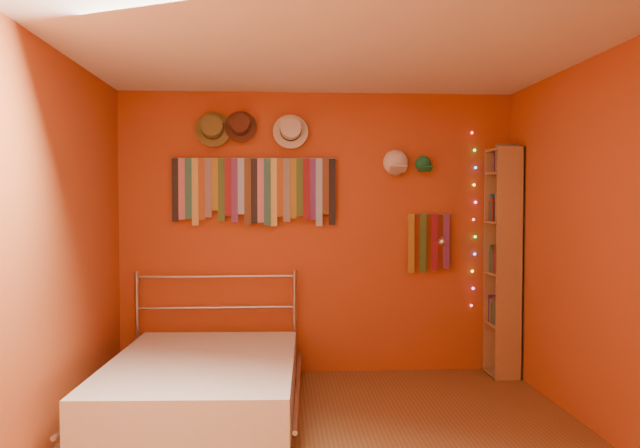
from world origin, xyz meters
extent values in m
plane|color=brown|center=(0.00, 0.00, 0.00)|extent=(3.50, 3.50, 0.00)
cube|color=#963518|center=(0.00, 1.75, 1.25)|extent=(3.50, 0.02, 2.50)
cube|color=#963518|center=(1.75, 0.00, 1.25)|extent=(0.02, 3.50, 2.50)
cube|color=#963518|center=(-1.75, 0.00, 1.25)|extent=(0.02, 3.50, 2.50)
cube|color=white|center=(0.00, 0.00, 2.50)|extent=(3.50, 3.50, 0.02)
cylinder|color=#AAAAAF|center=(-0.56, 1.70, 1.91)|extent=(1.45, 0.01, 0.01)
cube|color=black|center=(-1.25, 1.69, 1.63)|extent=(0.06, 0.01, 0.55)
cube|color=#A5526B|center=(-1.19, 1.68, 1.64)|extent=(0.06, 0.01, 0.54)
cube|color=#1A5B50|center=(-1.13, 1.68, 1.65)|extent=(0.06, 0.01, 0.53)
cube|color=#B19E46|center=(-1.08, 1.69, 1.62)|extent=(0.06, 0.01, 0.59)
cube|color=brown|center=(-1.02, 1.68, 1.64)|extent=(0.06, 0.01, 0.54)
cube|color=#151353|center=(-0.96, 1.68, 1.65)|extent=(0.06, 0.01, 0.52)
cube|color=olive|center=(-0.91, 1.69, 1.68)|extent=(0.06, 0.01, 0.46)
cube|color=#21481C|center=(-0.85, 1.68, 1.64)|extent=(0.06, 0.01, 0.55)
cube|color=maroon|center=(-0.79, 1.68, 1.66)|extent=(0.06, 0.01, 0.51)
cube|color=#4A1A69|center=(-0.73, 1.69, 1.63)|extent=(0.06, 0.01, 0.56)
cube|color=#7DB3DE|center=(-0.68, 1.68, 1.67)|extent=(0.06, 0.01, 0.49)
cube|color=#442B16|center=(-0.62, 1.68, 1.62)|extent=(0.06, 0.01, 0.59)
cube|color=black|center=(-0.56, 1.69, 1.63)|extent=(0.06, 0.01, 0.57)
cube|color=#B65B78|center=(-0.51, 1.68, 1.63)|extent=(0.06, 0.01, 0.56)
cube|color=#174E50|center=(-0.45, 1.68, 1.62)|extent=(0.06, 0.01, 0.59)
cube|color=#CAC350|center=(-0.39, 1.69, 1.61)|extent=(0.06, 0.01, 0.60)
cube|color=brown|center=(-0.33, 1.68, 1.65)|extent=(0.06, 0.01, 0.51)
cube|color=navy|center=(-0.28, 1.68, 1.63)|extent=(0.06, 0.01, 0.56)
cube|color=olive|center=(-0.22, 1.69, 1.65)|extent=(0.06, 0.01, 0.53)
cube|color=#284D1E|center=(-0.16, 1.68, 1.66)|extent=(0.06, 0.01, 0.51)
cube|color=maroon|center=(-0.11, 1.68, 1.64)|extent=(0.06, 0.01, 0.54)
cube|color=#3E1966|center=(-0.05, 1.69, 1.64)|extent=(0.06, 0.01, 0.54)
cube|color=#79A9D7|center=(0.01, 1.68, 1.61)|extent=(0.06, 0.01, 0.60)
cube|color=#512C1B|center=(0.07, 1.68, 1.67)|extent=(0.06, 0.01, 0.49)
cube|color=black|center=(0.12, 1.69, 1.62)|extent=(0.06, 0.01, 0.59)
cylinder|color=#AAAAAF|center=(0.99, 1.70, 1.42)|extent=(0.40, 0.01, 0.01)
cube|color=#8B6119|center=(0.83, 1.69, 1.16)|extent=(0.06, 0.01, 0.53)
cube|color=#225120|center=(0.94, 1.68, 1.16)|extent=(0.06, 0.01, 0.53)
cube|color=maroon|center=(1.05, 1.68, 1.17)|extent=(0.06, 0.01, 0.51)
cube|color=#531A6B|center=(1.15, 1.69, 1.18)|extent=(0.06, 0.01, 0.49)
cylinder|color=brown|center=(-0.92, 1.69, 2.16)|extent=(0.32, 0.08, 0.31)
cylinder|color=brown|center=(-0.92, 1.64, 2.17)|extent=(0.19, 0.16, 0.21)
cylinder|color=#332314|center=(-0.92, 1.66, 2.17)|extent=(0.19, 0.06, 0.19)
cylinder|color=#4A251A|center=(-0.68, 1.69, 2.19)|extent=(0.28, 0.07, 0.28)
cylinder|color=#4A251A|center=(-0.68, 1.64, 2.20)|extent=(0.17, 0.14, 0.18)
cylinder|color=black|center=(-0.68, 1.67, 2.19)|extent=(0.17, 0.06, 0.17)
cylinder|color=silver|center=(-0.24, 1.69, 2.15)|extent=(0.31, 0.08, 0.31)
cylinder|color=silver|center=(-0.24, 1.64, 2.16)|extent=(0.18, 0.15, 0.20)
cylinder|color=black|center=(-0.24, 1.66, 2.15)|extent=(0.19, 0.06, 0.19)
ellipsoid|color=white|center=(0.69, 1.70, 1.88)|extent=(0.20, 0.15, 0.20)
cube|color=white|center=(0.69, 1.58, 1.82)|extent=(0.15, 0.11, 0.06)
ellipsoid|color=#1C7E46|center=(0.94, 1.70, 1.87)|extent=(0.16, 0.12, 0.16)
cube|color=#1C7E46|center=(0.94, 1.60, 1.82)|extent=(0.12, 0.09, 0.05)
sphere|color=#FF3333|center=(1.38, 1.71, 2.15)|extent=(0.02, 0.02, 0.02)
sphere|color=#33FF4C|center=(1.41, 1.71, 1.99)|extent=(0.02, 0.02, 0.02)
sphere|color=#4C66FF|center=(1.42, 1.71, 1.84)|extent=(0.02, 0.02, 0.02)
sphere|color=yellow|center=(1.41, 1.71, 1.68)|extent=(0.02, 0.02, 0.02)
sphere|color=#FF4CCC|center=(1.42, 1.71, 1.53)|extent=(0.02, 0.02, 0.02)
sphere|color=#FF3333|center=(1.41, 1.71, 1.37)|extent=(0.02, 0.02, 0.02)
sphere|color=#33FF4C|center=(1.42, 1.71, 1.21)|extent=(0.02, 0.02, 0.02)
sphere|color=#4C66FF|center=(1.42, 1.71, 1.06)|extent=(0.02, 0.02, 0.02)
sphere|color=yellow|center=(1.40, 1.71, 0.90)|extent=(0.02, 0.02, 0.02)
sphere|color=#FF4CCC|center=(1.41, 1.71, 0.75)|extent=(0.02, 0.02, 0.02)
sphere|color=#FF3333|center=(1.39, 1.71, 0.59)|extent=(0.02, 0.02, 0.02)
cylinder|color=#AAAAAF|center=(1.07, 1.73, 1.16)|extent=(0.03, 0.03, 0.03)
cylinder|color=#AAAAAF|center=(1.07, 1.62, 1.19)|extent=(0.01, 0.24, 0.07)
sphere|color=white|center=(1.07, 1.50, 1.18)|extent=(0.06, 0.06, 0.06)
cube|color=#8F6240|center=(1.62, 1.37, 1.00)|extent=(0.24, 0.02, 2.00)
cube|color=#8F6240|center=(1.62, 1.69, 1.00)|extent=(0.24, 0.02, 2.00)
cube|color=#8F6240|center=(1.74, 1.53, 1.00)|extent=(0.02, 0.34, 2.00)
cube|color=#8F6240|center=(1.62, 1.53, 0.02)|extent=(0.24, 0.32, 0.02)
cube|color=#8F6240|center=(1.62, 1.53, 0.45)|extent=(0.24, 0.32, 0.02)
cube|color=#8F6240|center=(1.62, 1.53, 0.90)|extent=(0.24, 0.32, 0.02)
cube|color=#8F6240|center=(1.62, 1.53, 1.35)|extent=(0.24, 0.32, 0.02)
cube|color=#8F6240|center=(1.62, 1.53, 1.78)|extent=(0.24, 0.32, 0.02)
cube|color=#8F6240|center=(1.62, 1.53, 1.98)|extent=(0.24, 0.32, 0.02)
cylinder|color=#AAAAAF|center=(-1.58, 1.65, 0.46)|extent=(0.04, 0.04, 0.93)
cylinder|color=#AAAAAF|center=(-0.21, 1.65, 0.46)|extent=(0.04, 0.04, 0.93)
cylinder|color=#AAAAAF|center=(-0.89, 1.65, 0.34)|extent=(1.37, 0.02, 0.02)
cylinder|color=#AAAAAF|center=(-0.89, 1.65, 0.61)|extent=(1.37, 0.02, 0.02)
cylinder|color=#AAAAAF|center=(-0.89, 1.65, 0.88)|extent=(1.37, 0.02, 0.02)
cube|color=beige|center=(-0.89, 0.67, 0.22)|extent=(1.39, 1.91, 0.37)
cylinder|color=#AAAAAF|center=(-1.58, 0.67, 0.20)|extent=(0.11, 1.85, 0.03)
cylinder|color=#AAAAAF|center=(-0.21, 0.67, 0.20)|extent=(0.11, 1.85, 0.03)
camera|label=1|loc=(-0.33, -3.81, 1.54)|focal=35.00mm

